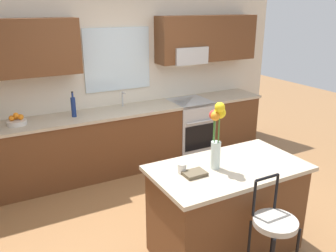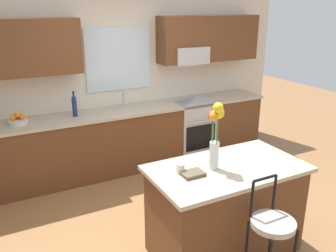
% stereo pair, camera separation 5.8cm
% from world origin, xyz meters
% --- Properties ---
extents(ground_plane, '(14.00, 14.00, 0.00)m').
position_xyz_m(ground_plane, '(0.00, 0.00, 0.00)').
color(ground_plane, olive).
extents(back_wall_assembly, '(5.60, 0.50, 2.70)m').
position_xyz_m(back_wall_assembly, '(0.02, 1.99, 1.51)').
color(back_wall_assembly, beige).
rests_on(back_wall_assembly, ground).
extents(counter_run, '(4.56, 0.64, 0.92)m').
position_xyz_m(counter_run, '(-0.00, 1.70, 0.47)').
color(counter_run, brown).
rests_on(counter_run, ground).
extents(sink_faucet, '(0.02, 0.13, 0.23)m').
position_xyz_m(sink_faucet, '(-0.00, 1.84, 1.06)').
color(sink_faucet, '#B7BABC').
rests_on(sink_faucet, counter_run).
extents(oven_range, '(0.60, 0.64, 0.92)m').
position_xyz_m(oven_range, '(1.07, 1.68, 0.46)').
color(oven_range, '#B7BABC').
rests_on(oven_range, ground).
extents(kitchen_island, '(1.47, 0.83, 0.92)m').
position_xyz_m(kitchen_island, '(0.12, -0.54, 0.46)').
color(kitchen_island, brown).
rests_on(kitchen_island, ground).
extents(bar_stool_near, '(0.36, 0.36, 1.04)m').
position_xyz_m(bar_stool_near, '(0.12, -1.16, 0.64)').
color(bar_stool_near, black).
rests_on(bar_stool_near, ground).
extents(flower_vase, '(0.15, 0.17, 0.64)m').
position_xyz_m(flower_vase, '(-0.01, -0.50, 1.30)').
color(flower_vase, silver).
rests_on(flower_vase, kitchen_island).
extents(mug_ceramic, '(0.08, 0.08, 0.09)m').
position_xyz_m(mug_ceramic, '(-0.33, -0.44, 0.97)').
color(mug_ceramic, silver).
rests_on(mug_ceramic, kitchen_island).
extents(cookbook, '(0.20, 0.15, 0.03)m').
position_xyz_m(cookbook, '(-0.26, -0.54, 0.94)').
color(cookbook, brown).
rests_on(cookbook, kitchen_island).
extents(fruit_bowl_oranges, '(0.24, 0.24, 0.16)m').
position_xyz_m(fruit_bowl_oranges, '(-1.48, 1.71, 0.97)').
color(fruit_bowl_oranges, silver).
rests_on(fruit_bowl_oranges, counter_run).
extents(bottle_olive_oil, '(0.06, 0.06, 0.35)m').
position_xyz_m(bottle_olive_oil, '(-0.76, 1.70, 1.06)').
color(bottle_olive_oil, navy).
rests_on(bottle_olive_oil, counter_run).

